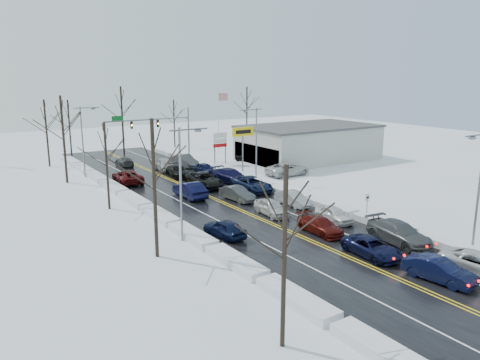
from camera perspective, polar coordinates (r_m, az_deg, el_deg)
ground at (r=45.09m, az=0.42°, el=-3.87°), size 160.00×160.00×0.00m
road_surface at (r=46.70m, az=-0.94°, el=-3.28°), size 14.00×84.00×0.01m
snow_bank_left at (r=43.31m, az=-9.50°, el=-4.76°), size 1.50×72.00×0.59m
snow_bank_right at (r=51.01m, az=6.31°, el=-1.97°), size 1.50×72.00×0.59m
traffic_signal_mast at (r=69.97m, az=-10.01°, el=6.49°), size 13.28×0.39×8.00m
tires_plus_sign at (r=62.83m, az=0.34°, el=5.54°), size 3.20×0.34×6.00m
used_vehicles_sign at (r=68.10m, az=-2.46°, el=4.67°), size 2.20×0.22×4.65m
speed_limit_sign at (r=44.06m, az=15.24°, el=-2.53°), size 0.55×0.09×2.35m
flagpole at (r=77.00m, az=-2.53°, el=7.57°), size 1.87×1.20×10.00m
dealership_building at (r=72.88m, az=8.36°, el=4.56°), size 20.40×12.40×5.30m
streetlight_se at (r=37.66m, az=27.05°, el=-0.31°), size 3.20×0.25×9.00m
streetlight_ne at (r=56.65m, az=1.84°, el=5.06°), size 3.20×0.25×9.00m
streetlight_sw at (r=36.39m, az=-6.99°, el=0.60°), size 3.20×0.25×9.00m
streetlight_nw at (r=62.44m, az=-18.51°, el=5.13°), size 3.20×0.25×9.00m
tree_left_a at (r=21.59m, az=5.50°, el=-5.21°), size 3.60×3.60×9.00m
tree_left_b at (r=32.98m, az=-10.51°, el=2.19°), size 4.00×4.00×10.00m
tree_left_c at (r=46.50m, az=-16.05°, el=3.64°), size 3.40×3.40×8.50m
tree_left_d at (r=59.62m, az=-20.85°, el=6.58°), size 4.20×4.20×10.50m
tree_left_e at (r=71.47m, az=-22.62°, el=6.77°), size 3.80×3.80×9.50m
tree_far_b at (r=79.31m, az=-20.16°, el=7.22°), size 3.60×3.60×9.00m
tree_far_c at (r=79.50m, az=-14.23°, el=8.63°), size 4.40×4.40×11.00m
tree_far_d at (r=84.77m, az=-8.06°, el=7.94°), size 3.40×3.40×8.50m
tree_far_e at (r=93.01m, az=0.84°, el=9.35°), size 4.20×4.20×10.50m
queued_car_1 at (r=33.14m, az=22.98°, el=-11.26°), size 2.16×4.66×1.48m
queued_car_2 at (r=35.75m, az=15.70°, el=-8.92°), size 2.57×4.96×1.34m
queued_car_3 at (r=39.75m, az=9.70°, el=-6.38°), size 2.06×4.75×1.36m
queued_car_4 at (r=44.14m, az=3.85°, el=-4.27°), size 2.09×4.47×1.48m
queued_car_5 at (r=49.02m, az=-0.35°, el=-2.50°), size 2.00×4.60×1.47m
queued_car_6 at (r=54.97m, az=-4.37°, el=-0.85°), size 3.16×6.23×1.69m
queued_car_7 at (r=60.97m, az=-7.66°, el=0.44°), size 2.61×5.10×1.42m
queued_car_8 at (r=64.92m, az=-9.14°, el=1.14°), size 2.56×5.15×1.69m
queued_car_10 at (r=35.41m, az=27.08°, el=-10.11°), size 3.01×5.36×1.41m
queued_car_11 at (r=38.99m, az=18.73°, el=-7.29°), size 2.98×6.02×1.68m
queued_car_12 at (r=42.93m, az=11.36°, el=-5.00°), size 2.00×4.25×1.40m
queued_car_13 at (r=47.46m, az=6.47°, el=-3.10°), size 1.52×4.35×1.43m
queued_car_14 at (r=52.96m, az=1.45°, el=-1.34°), size 2.76×5.84×1.61m
queued_car_15 at (r=56.86m, az=-1.12°, el=-0.35°), size 3.15×6.14×1.70m
queued_car_16 at (r=62.08m, az=-4.24°, el=0.74°), size 1.75×4.26×1.44m
queued_car_17 at (r=67.37m, az=-6.70°, el=1.65°), size 2.04×5.23×1.70m
oncoming_car_0 at (r=50.42m, az=-6.12°, el=-2.14°), size 1.91×5.26×1.72m
oncoming_car_1 at (r=58.38m, az=-13.52°, el=-0.36°), size 3.01×5.93×1.61m
oncoming_car_2 at (r=69.43m, az=-13.87°, el=1.69°), size 2.27×4.75×1.34m
oncoming_car_3 at (r=38.37m, az=-1.89°, el=-6.91°), size 2.18×4.40×1.44m
parked_car_0 at (r=61.29m, az=5.82°, el=0.55°), size 6.06×2.87×1.67m
parked_car_1 at (r=67.88m, az=4.74°, el=1.77°), size 2.36×5.32×1.52m
parked_car_2 at (r=70.14m, az=1.09°, el=2.17°), size 2.53×5.02×1.64m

